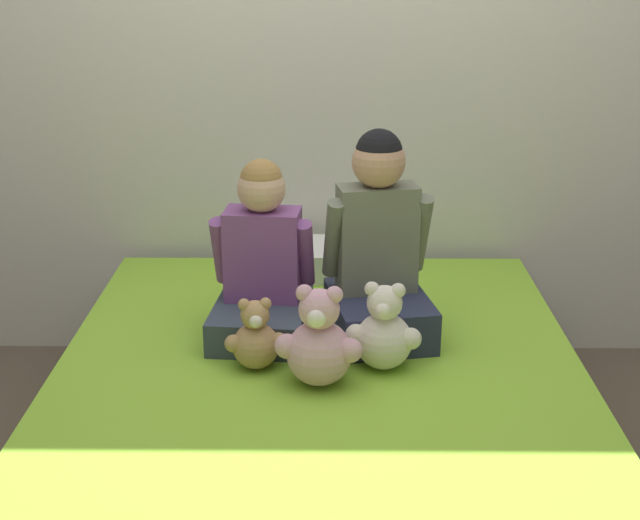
{
  "coord_description": "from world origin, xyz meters",
  "views": [
    {
      "loc": [
        0.02,
        -2.42,
        1.66
      ],
      "look_at": [
        0.0,
        0.2,
        0.71
      ],
      "focal_mm": 50.0,
      "sensor_mm": 36.0,
      "label": 1
    }
  ],
  "objects_px": {
    "teddy_bear_held_by_left_child": "(256,339)",
    "pillow_at_headboard": "(321,259)",
    "teddy_bear_held_by_right_child": "(384,332)",
    "child_on_left": "(262,268)",
    "teddy_bear_between_children": "(319,343)",
    "bed": "(319,432)",
    "child_on_right": "(378,255)"
  },
  "relations": [
    {
      "from": "teddy_bear_held_by_left_child",
      "to": "pillow_at_headboard",
      "type": "xyz_separation_m",
      "value": [
        0.19,
        0.82,
        -0.04
      ]
    },
    {
      "from": "teddy_bear_held_by_left_child",
      "to": "teddy_bear_held_by_right_child",
      "type": "height_order",
      "value": "teddy_bear_held_by_right_child"
    },
    {
      "from": "teddy_bear_held_by_right_child",
      "to": "pillow_at_headboard",
      "type": "xyz_separation_m",
      "value": [
        -0.19,
        0.82,
        -0.06
      ]
    },
    {
      "from": "child_on_left",
      "to": "pillow_at_headboard",
      "type": "height_order",
      "value": "child_on_left"
    },
    {
      "from": "child_on_left",
      "to": "pillow_at_headboard",
      "type": "distance_m",
      "value": 0.61
    },
    {
      "from": "child_on_left",
      "to": "teddy_bear_between_children",
      "type": "bearing_deg",
      "value": -57.74
    },
    {
      "from": "teddy_bear_held_by_left_child",
      "to": "pillow_at_headboard",
      "type": "height_order",
      "value": "teddy_bear_held_by_left_child"
    },
    {
      "from": "bed",
      "to": "pillow_at_headboard",
      "type": "relative_size",
      "value": 3.88
    },
    {
      "from": "teddy_bear_held_by_left_child",
      "to": "child_on_right",
      "type": "bearing_deg",
      "value": 27.81
    },
    {
      "from": "pillow_at_headboard",
      "to": "teddy_bear_held_by_right_child",
      "type": "bearing_deg",
      "value": -76.72
    },
    {
      "from": "bed",
      "to": "pillow_at_headboard",
      "type": "bearing_deg",
      "value": 90.0
    },
    {
      "from": "bed",
      "to": "child_on_left",
      "type": "relative_size",
      "value": 3.5
    },
    {
      "from": "teddy_bear_held_by_right_child",
      "to": "bed",
      "type": "bearing_deg",
      "value": -165.23
    },
    {
      "from": "pillow_at_headboard",
      "to": "child_on_right",
      "type": "bearing_deg",
      "value": -71.3
    },
    {
      "from": "child_on_left",
      "to": "teddy_bear_held_by_left_child",
      "type": "relative_size",
      "value": 2.56
    },
    {
      "from": "teddy_bear_held_by_right_child",
      "to": "teddy_bear_between_children",
      "type": "xyz_separation_m",
      "value": [
        -0.19,
        -0.1,
        0.01
      ]
    },
    {
      "from": "teddy_bear_between_children",
      "to": "teddy_bear_held_by_right_child",
      "type": "bearing_deg",
      "value": 36.86
    },
    {
      "from": "teddy_bear_held_by_left_child",
      "to": "pillow_at_headboard",
      "type": "bearing_deg",
      "value": 69.45
    },
    {
      "from": "bed",
      "to": "teddy_bear_held_by_right_child",
      "type": "distance_m",
      "value": 0.38
    },
    {
      "from": "child_on_right",
      "to": "teddy_bear_held_by_right_child",
      "type": "distance_m",
      "value": 0.3
    },
    {
      "from": "teddy_bear_held_by_left_child",
      "to": "pillow_at_headboard",
      "type": "distance_m",
      "value": 0.84
    },
    {
      "from": "pillow_at_headboard",
      "to": "bed",
      "type": "bearing_deg",
      "value": -90.0
    },
    {
      "from": "teddy_bear_held_by_right_child",
      "to": "teddy_bear_held_by_left_child",
      "type": "bearing_deg",
      "value": -170.51
    },
    {
      "from": "bed",
      "to": "teddy_bear_between_children",
      "type": "distance_m",
      "value": 0.36
    },
    {
      "from": "bed",
      "to": "child_on_right",
      "type": "bearing_deg",
      "value": 56.52
    },
    {
      "from": "bed",
      "to": "child_on_right",
      "type": "distance_m",
      "value": 0.59
    },
    {
      "from": "teddy_bear_held_by_right_child",
      "to": "pillow_at_headboard",
      "type": "distance_m",
      "value": 0.84
    },
    {
      "from": "teddy_bear_held_by_left_child",
      "to": "teddy_bear_held_by_right_child",
      "type": "bearing_deg",
      "value": -6.77
    },
    {
      "from": "bed",
      "to": "teddy_bear_held_by_right_child",
      "type": "bearing_deg",
      "value": 5.91
    },
    {
      "from": "child_on_left",
      "to": "teddy_bear_held_by_right_child",
      "type": "height_order",
      "value": "child_on_left"
    },
    {
      "from": "teddy_bear_held_by_right_child",
      "to": "pillow_at_headboard",
      "type": "bearing_deg",
      "value": 112.14
    },
    {
      "from": "bed",
      "to": "teddy_bear_held_by_left_child",
      "type": "relative_size",
      "value": 8.96
    }
  ]
}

